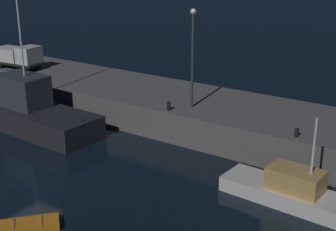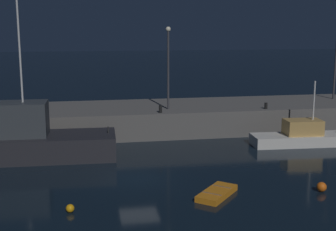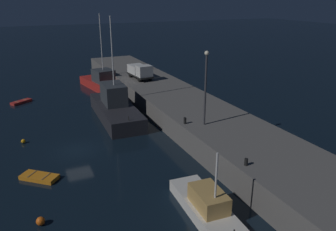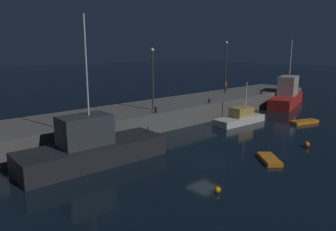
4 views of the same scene
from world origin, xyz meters
name	(u,v)px [view 3 (image 3 of 4)]	position (x,y,z in m)	size (l,w,h in m)	color
ground_plane	(77,151)	(0.00, 0.00, 0.00)	(320.00, 320.00, 0.00)	black
pier_quay	(201,120)	(0.00, 13.92, 1.18)	(76.35, 8.43, 2.35)	#5B5956
fishing_trawler_red	(207,206)	(14.15, 6.34, 0.76)	(7.85, 2.80, 5.32)	silver
fishing_boat_blue	(115,108)	(-7.58, 6.11, 1.38)	(12.81, 4.50, 12.32)	#232328
fishing_boat_white	(103,83)	(-21.87, 8.06, 1.11)	(11.63, 5.50, 11.96)	red
rowboat_white_mid	(39,177)	(4.10, -3.83, 0.17)	(3.02, 3.21, 0.38)	orange
dinghy_red_small	(21,102)	(-19.24, -4.49, 0.18)	(2.45, 2.99, 0.39)	#B22823
mooring_buoy_near	(23,141)	(-4.20, -4.76, 0.22)	(0.45, 0.45, 0.45)	orange
mooring_buoy_mid	(41,221)	(10.44, -4.23, 0.29)	(0.59, 0.59, 0.59)	orange
lamp_post_west	(206,82)	(4.10, 11.93, 6.66)	(0.44, 0.44, 7.30)	#38383D
utility_truck	(140,71)	(-16.89, 12.79, 3.58)	(5.43, 2.58, 2.32)	black
bollard_west	(185,121)	(3.12, 10.28, 2.68)	(0.28, 0.28, 0.65)	black
bollard_east	(246,162)	(12.80, 10.50, 2.63)	(0.28, 0.28, 0.56)	black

